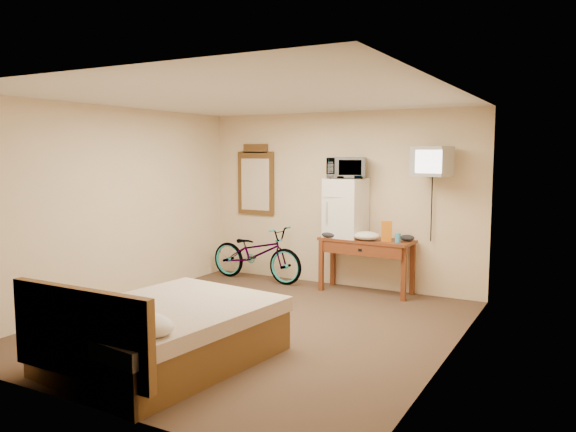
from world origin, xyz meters
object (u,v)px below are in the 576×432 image
object	(u,v)px
blue_cup	(398,238)
bicycle	(257,253)
desk	(365,248)
bed	(160,333)
mini_fridge	(346,208)
wall_mirror	(256,181)
crt_television	(432,162)
microwave	(346,168)

from	to	relation	value
blue_cup	bicycle	world-z (taller)	blue_cup
desk	blue_cup	size ratio (longest dim) A/B	10.52
bed	blue_cup	bearing A→B (deg)	70.83
mini_fridge	wall_mirror	distance (m)	1.66
desk	crt_television	xyz separation A→B (m)	(0.87, 0.02, 1.19)
bicycle	wall_mirror	bearing A→B (deg)	35.60
mini_fridge	bicycle	distance (m)	1.58
desk	mini_fridge	distance (m)	0.63
crt_television	bicycle	xyz separation A→B (m)	(-2.59, -0.09, -1.39)
desk	crt_television	world-z (taller)	crt_television
desk	mini_fridge	xyz separation A→B (m)	(-0.32, 0.06, 0.54)
mini_fridge	bed	size ratio (longest dim) A/B	0.39
microwave	mini_fridge	bearing A→B (deg)	-145.39
bed	mini_fridge	bearing A→B (deg)	84.17
mini_fridge	crt_television	xyz separation A→B (m)	(1.20, -0.03, 0.65)
microwave	bed	xyz separation A→B (m)	(-0.35, -3.43, -1.42)
desk	wall_mirror	bearing A→B (deg)	172.01
desk	crt_television	bearing A→B (deg)	1.36
desk	bed	distance (m)	3.46
mini_fridge	bed	xyz separation A→B (m)	(-0.35, -3.43, -0.86)
blue_cup	wall_mirror	bearing A→B (deg)	171.84
blue_cup	bicycle	distance (m)	2.23
crt_television	bicycle	bearing A→B (deg)	-178.11
crt_television	wall_mirror	xyz separation A→B (m)	(-2.80, 0.25, -0.32)
crt_television	wall_mirror	distance (m)	2.83
desk	crt_television	distance (m)	1.47
blue_cup	crt_television	bearing A→B (deg)	13.38
microwave	bed	size ratio (longest dim) A/B	0.25
crt_television	wall_mirror	size ratio (longest dim) A/B	0.55
mini_fridge	crt_television	bearing A→B (deg)	-1.65
bicycle	crt_television	bearing A→B (deg)	-85.03
mini_fridge	blue_cup	size ratio (longest dim) A/B	6.59
wall_mirror	bicycle	distance (m)	1.15
desk	microwave	world-z (taller)	microwave
bicycle	microwave	bearing A→B (deg)	-82.00
blue_cup	desk	bearing A→B (deg)	171.17
bed	desk	bearing A→B (deg)	78.73
microwave	bed	world-z (taller)	microwave
microwave	wall_mirror	world-z (taller)	wall_mirror
crt_television	blue_cup	bearing A→B (deg)	-166.62
bed	bicycle	bearing A→B (deg)	107.45
wall_mirror	desk	bearing A→B (deg)	-7.99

